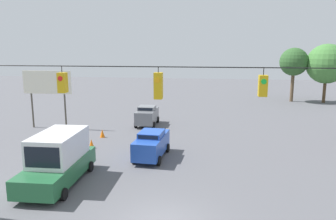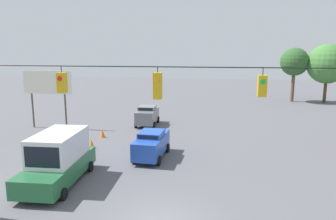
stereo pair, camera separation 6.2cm
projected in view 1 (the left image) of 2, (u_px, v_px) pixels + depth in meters
The scene contains 11 objects.
overhead_signal_span at pixel (158, 121), 13.16m from camera, with size 21.39×0.38×7.78m.
box_truck_green_parked_shoulder at pixel (58, 159), 18.65m from camera, with size 2.75×6.20×2.91m.
sedan_grey_withflow_far at pixel (147, 115), 32.75m from camera, with size 2.02×3.86×1.94m.
sedan_blue_withflow_mid at pixel (152, 144), 23.02m from camera, with size 2.12×4.49×1.91m.
traffic_cone_nearest at pixel (55, 171), 19.75m from camera, with size 0.43×0.43×0.70m, color orange.
traffic_cone_second at pixel (76, 156), 22.47m from camera, with size 0.43×0.43×0.70m, color orange.
traffic_cone_third at pixel (91, 144), 25.33m from camera, with size 0.43×0.43×0.70m, color orange.
traffic_cone_fourth at pixel (102, 133), 28.38m from camera, with size 0.43×0.43×0.70m, color orange.
roadside_billboard at pixel (47, 86), 31.04m from camera, with size 4.82×0.16×5.54m.
tree_horizon_left at pixel (327, 64), 45.46m from camera, with size 5.51×5.51×8.23m.
tree_horizon_right at pixel (294, 62), 46.46m from camera, with size 3.96×3.96×7.69m.
Camera 1 is at (-2.22, 13.09, 7.64)m, focal length 35.00 mm.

